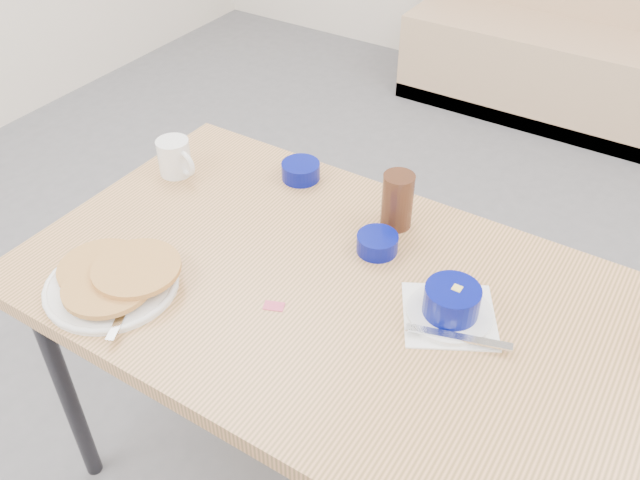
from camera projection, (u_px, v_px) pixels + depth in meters
The scene contains 9 objects.
booth_bench at pixel (603, 52), 3.34m from camera, with size 1.90×0.56×1.22m.
dining_table at pixel (341, 312), 1.46m from camera, with size 1.40×0.80×0.76m.
pancake_plate at pixel (114, 279), 1.42m from camera, with size 0.28×0.28×0.05m.
coffee_mug at pixel (175, 157), 1.74m from camera, with size 0.12×0.08×0.10m.
grits_setting at pixel (451, 305), 1.34m from camera, with size 0.27×0.25×0.08m.
creamer_bowl at pixel (301, 171), 1.74m from camera, with size 0.10×0.10×0.04m.
butter_bowl at pixel (377, 243), 1.51m from camera, with size 0.09×0.09×0.04m.
amber_tumbler at pixel (397, 201), 1.56m from camera, with size 0.07×0.07×0.14m, color #3E2114.
sugar_wrapper at pixel (274, 306), 1.39m from camera, with size 0.04×0.03×0.00m, color #DC496E.
Camera 1 is at (0.51, -0.65, 1.74)m, focal length 38.00 mm.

